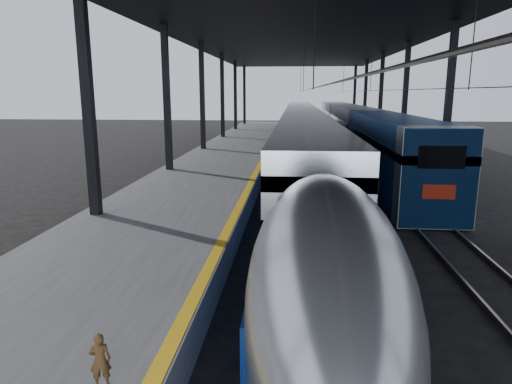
# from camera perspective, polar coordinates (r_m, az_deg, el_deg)

# --- Properties ---
(ground) EXTENTS (160.00, 160.00, 0.00)m
(ground) POSITION_cam_1_polar(r_m,az_deg,el_deg) (11.99, -2.52, -14.20)
(ground) COLOR black
(ground) RESTS_ON ground
(platform) EXTENTS (6.00, 80.00, 1.00)m
(platform) POSITION_cam_1_polar(r_m,az_deg,el_deg) (31.41, -4.22, 3.40)
(platform) COLOR #4C4C4F
(platform) RESTS_ON ground
(yellow_strip) EXTENTS (0.30, 80.00, 0.01)m
(yellow_strip) POSITION_cam_1_polar(r_m,az_deg,el_deg) (31.02, 0.89, 4.26)
(yellow_strip) COLOR gold
(yellow_strip) RESTS_ON platform
(rails) EXTENTS (6.52, 80.00, 0.16)m
(rails) POSITION_cam_1_polar(r_m,az_deg,el_deg) (31.24, 10.45, 2.40)
(rails) COLOR slate
(rails) RESTS_ON ground
(canopy) EXTENTS (18.00, 75.00, 9.47)m
(canopy) POSITION_cam_1_polar(r_m,az_deg,el_deg) (30.87, 6.05, 19.25)
(canopy) COLOR black
(canopy) RESTS_ON ground
(tgv_train) EXTENTS (2.81, 65.20, 4.03)m
(tgv_train) POSITION_cam_1_polar(r_m,az_deg,el_deg) (35.18, 5.82, 6.60)
(tgv_train) COLOR silver
(tgv_train) RESTS_ON ground
(second_train) EXTENTS (2.95, 56.05, 4.07)m
(second_train) POSITION_cam_1_polar(r_m,az_deg,el_deg) (45.50, 12.00, 7.90)
(second_train) COLOR navy
(second_train) RESTS_ON ground
(child) EXTENTS (0.37, 0.30, 0.87)m
(child) POSITION_cam_1_polar(r_m,az_deg,el_deg) (7.64, -18.92, -19.26)
(child) COLOR #483118
(child) RESTS_ON platform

